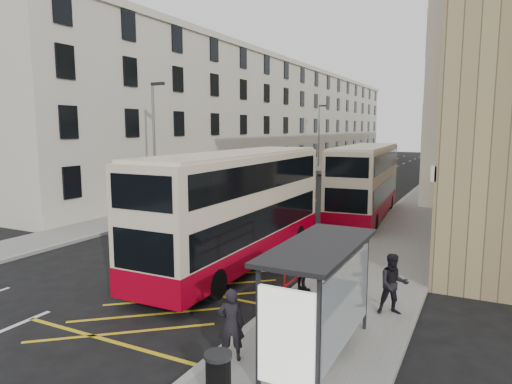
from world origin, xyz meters
The scene contains 21 objects.
ground centered at (0.00, 0.00, 0.00)m, with size 200.00×200.00×0.00m, color black.
pavement_right centered at (8.00, 30.00, 0.07)m, with size 4.00×120.00×0.15m, color slate.
pavement_left centered at (-7.50, 30.00, 0.07)m, with size 3.00×120.00×0.15m, color slate.
kerb_right centered at (6.00, 30.00, 0.07)m, with size 0.25×120.00×0.15m, color gray.
kerb_left centered at (-6.00, 30.00, 0.07)m, with size 0.25×120.00×0.15m, color gray.
road_markings centered at (0.00, 45.00, 0.01)m, with size 10.00×110.00×0.01m, color silver, non-canonical shape.
terrace_left centered at (-13.43, 45.50, 6.52)m, with size 9.18×79.00×13.25m.
bus_shelter centered at (8.34, -0.39, 2.14)m, with size 1.65×4.25×2.70m.
guard_railing centered at (6.25, 5.75, 0.86)m, with size 0.06×6.56×1.01m.
street_lamp_near centered at (-6.35, 12.00, 4.64)m, with size 0.93×0.18×8.00m.
street_lamp_far centered at (-6.35, 42.00, 4.64)m, with size 0.93×0.18×8.00m.
double_decker_front centered at (2.77, 5.84, 2.32)m, with size 2.71×11.43×4.55m.
double_decker_rear centered at (4.99, 17.67, 2.26)m, with size 3.33×11.26×4.43m.
litter_bin centered at (7.02, -2.59, 0.64)m, with size 0.57×0.57×0.95m.
pedestrian_near centered at (6.47, -1.12, 1.00)m, with size 0.62×0.41×1.71m, color black.
pedestrian_mid centered at (9.32, 3.25, 1.04)m, with size 0.86×0.67×1.78m, color black.
pedestrian_far centered at (6.35, 3.79, 1.05)m, with size 1.05×0.44×1.80m, color black.
white_van centered at (-5.20, 42.74, 0.74)m, with size 2.47×5.35×1.49m, color silver.
car_silver centered at (-3.92, 58.44, 0.79)m, with size 1.85×4.61×1.57m, color #B1B3BA.
car_dark centered at (-4.37, 71.65, 0.69)m, with size 1.45×4.16×1.37m, color black.
car_red centered at (5.20, 60.77, 0.76)m, with size 2.12×5.21×1.51m, color #93000D.
Camera 1 is at (11.49, -9.75, 5.48)m, focal length 32.00 mm.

